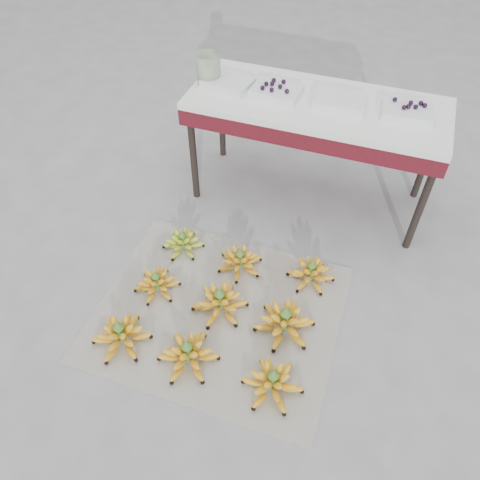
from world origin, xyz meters
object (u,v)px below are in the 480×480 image
(bunch_back_right, at_px, (311,273))
(bunch_mid_right, at_px, (285,322))
(bunch_mid_center, at_px, (220,302))
(tray_far_right, at_px, (407,111))
(tray_right, at_px, (340,101))
(bunch_front_right, at_px, (273,383))
(vendor_table, at_px, (316,113))
(tray_far_left, at_px, (228,83))
(bunch_front_left, at_px, (121,335))
(bunch_back_left, at_px, (183,243))
(bunch_mid_left, at_px, (157,283))
(bunch_back_center, at_px, (240,261))
(tray_left, at_px, (276,91))
(newspaper_mat, at_px, (218,312))
(glass_jar, at_px, (209,69))
(bunch_front_center, at_px, (188,354))

(bunch_back_right, bearing_deg, bunch_mid_right, -101.26)
(bunch_mid_center, xyz_separation_m, tray_far_right, (0.68, 1.06, 0.65))
(bunch_back_right, height_order, tray_right, tray_right)
(bunch_mid_center, xyz_separation_m, bunch_mid_right, (0.35, -0.01, 0.00))
(tray_right, bearing_deg, bunch_front_right, -87.12)
(vendor_table, distance_m, tray_far_left, 0.54)
(bunch_front_left, relative_size, bunch_back_right, 1.11)
(bunch_back_left, xyz_separation_m, bunch_back_right, (0.76, 0.02, 0.00))
(bunch_front_right, bearing_deg, bunch_back_left, 145.15)
(bunch_back_left, distance_m, tray_far_right, 1.43)
(bunch_mid_left, height_order, bunch_back_center, bunch_back_center)
(bunch_front_left, relative_size, tray_right, 1.06)
(bunch_front_right, distance_m, tray_left, 1.56)
(bunch_front_right, relative_size, bunch_back_right, 1.14)
(newspaper_mat, bearing_deg, bunch_back_right, 43.25)
(bunch_mid_center, height_order, tray_left, tray_left)
(tray_far_right, relative_size, glass_jar, 1.64)
(bunch_back_center, bearing_deg, tray_far_left, 97.57)
(bunch_mid_center, bearing_deg, tray_far_left, 83.97)
(tray_right, bearing_deg, tray_far_right, 3.07)
(tray_right, bearing_deg, bunch_back_left, -133.92)
(newspaper_mat, xyz_separation_m, bunch_back_center, (0.01, 0.33, 0.06))
(bunch_front_left, relative_size, bunch_mid_right, 0.84)
(tray_far_right, bearing_deg, vendor_table, -178.02)
(bunch_mid_right, relative_size, tray_far_left, 1.20)
(bunch_mid_center, distance_m, bunch_back_left, 0.49)
(bunch_front_left, xyz_separation_m, bunch_mid_right, (0.73, 0.34, 0.00))
(bunch_back_center, relative_size, tray_left, 1.12)
(newspaper_mat, bearing_deg, bunch_back_center, 89.06)
(bunch_front_right, distance_m, tray_far_right, 1.56)
(tray_right, bearing_deg, bunch_front_left, -116.94)
(newspaper_mat, xyz_separation_m, bunch_back_right, (0.40, 0.38, 0.06))
(tray_far_left, height_order, glass_jar, glass_jar)
(tray_far_left, bearing_deg, bunch_front_left, -92.31)
(bunch_front_left, xyz_separation_m, glass_jar, (-0.06, 1.37, 0.72))
(bunch_mid_center, height_order, glass_jar, glass_jar)
(newspaper_mat, distance_m, bunch_back_center, 0.33)
(tray_right, distance_m, tray_far_right, 0.36)
(bunch_front_right, bearing_deg, bunch_mid_right, 103.22)
(newspaper_mat, relative_size, bunch_mid_center, 3.28)
(tray_left, bearing_deg, bunch_mid_left, -108.02)
(bunch_mid_center, relative_size, tray_far_right, 1.36)
(newspaper_mat, height_order, bunch_mid_right, bunch_mid_right)
(tray_right, bearing_deg, vendor_table, 178.75)
(newspaper_mat, height_order, bunch_back_center, bunch_back_center)
(tray_far_left, bearing_deg, bunch_back_left, -92.67)
(vendor_table, height_order, tray_right, tray_right)
(bunch_front_center, xyz_separation_m, bunch_back_left, (-0.33, 0.66, -0.01))
(newspaper_mat, relative_size, tray_far_left, 4.15)
(bunch_mid_right, height_order, bunch_back_right, bunch_mid_right)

